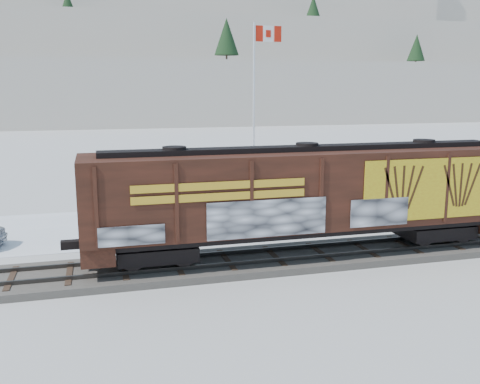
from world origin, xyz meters
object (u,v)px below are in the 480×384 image
object	(u,v)px
flagpole	(255,133)
car_white	(265,205)
hopper_railcar	(306,193)
car_dark	(243,211)

from	to	relation	value
flagpole	car_white	xyz separation A→B (m)	(-1.56, -7.05, -3.32)
hopper_railcar	car_dark	size ratio (longest dim) A/B	4.00
flagpole	car_white	world-z (taller)	flagpole
hopper_railcar	car_white	bearing A→B (deg)	85.52
flagpole	car_white	bearing A→B (deg)	-102.50
car_white	car_dark	distance (m)	1.53
flagpole	car_white	size ratio (longest dim) A/B	2.46
hopper_railcar	car_white	xyz separation A→B (m)	(0.56, 7.20, -2.07)
hopper_railcar	flagpole	distance (m)	14.47
car_white	car_dark	world-z (taller)	car_white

